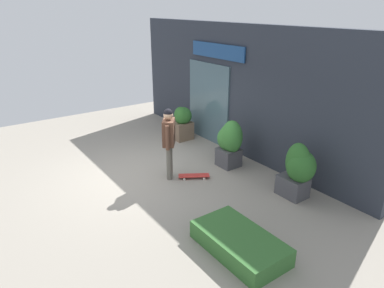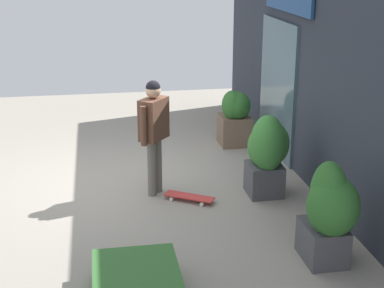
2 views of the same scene
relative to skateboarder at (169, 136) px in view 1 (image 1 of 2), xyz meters
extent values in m
plane|color=gray|center=(-0.53, -0.44, -1.06)|extent=(12.00, 12.00, 0.00)
cube|color=#2D333D|center=(-0.53, 2.49, 0.67)|extent=(8.86, 0.25, 3.47)
cube|color=#47606B|center=(-1.53, 2.34, 0.11)|extent=(1.83, 0.06, 2.35)
cube|color=navy|center=(-1.16, 2.32, 1.65)|extent=(2.21, 0.05, 0.40)
cylinder|color=#666056|center=(-0.06, 0.05, -0.63)|extent=(0.13, 0.13, 0.86)
cylinder|color=#666056|center=(0.06, -0.05, -0.63)|extent=(0.13, 0.13, 0.86)
cube|color=brown|center=(0.00, 0.00, 0.10)|extent=(0.52, 0.49, 0.61)
cylinder|color=brown|center=(-0.22, 0.17, 0.06)|extent=(0.09, 0.09, 0.58)
cylinder|color=brown|center=(0.22, -0.17, 0.06)|extent=(0.09, 0.09, 0.58)
sphere|color=tan|center=(0.00, 0.00, 0.52)|extent=(0.22, 0.22, 0.22)
sphere|color=black|center=(0.00, 0.00, 0.56)|extent=(0.21, 0.21, 0.21)
cube|color=red|center=(0.36, 0.46, -0.99)|extent=(0.56, 0.73, 0.02)
cylinder|color=silver|center=(0.40, 0.72, -1.04)|extent=(0.05, 0.06, 0.05)
cylinder|color=silver|center=(0.58, 0.60, -1.04)|extent=(0.05, 0.06, 0.05)
cylinder|color=silver|center=(0.14, 0.32, -1.04)|extent=(0.05, 0.06, 0.05)
cylinder|color=silver|center=(0.33, 0.20, -1.04)|extent=(0.05, 0.06, 0.05)
cube|color=#47474C|center=(0.30, 1.60, -0.83)|extent=(0.52, 0.50, 0.47)
ellipsoid|color=#387A33|center=(0.25, 1.57, -0.34)|extent=(0.60, 0.45, 0.59)
ellipsoid|color=#387A33|center=(0.25, 1.67, -0.29)|extent=(0.52, 0.60, 0.70)
ellipsoid|color=#387A33|center=(0.40, 1.60, -0.23)|extent=(0.59, 0.50, 0.84)
cube|color=brown|center=(-2.06, 1.72, -0.79)|extent=(0.58, 0.56, 0.55)
ellipsoid|color=#2D6628|center=(-1.97, 1.73, -0.29)|extent=(0.55, 0.49, 0.51)
ellipsoid|color=#2D6628|center=(-1.97, 1.65, -0.28)|extent=(0.49, 0.39, 0.54)
cube|color=#47474C|center=(2.28, 1.72, -0.84)|extent=(0.61, 0.45, 0.45)
ellipsoid|color=#2D6628|center=(2.34, 1.72, -0.25)|extent=(0.56, 0.41, 0.87)
ellipsoid|color=#2D6628|center=(2.42, 1.75, -0.32)|extent=(0.60, 0.60, 0.70)
ellipsoid|color=#2D6628|center=(2.38, 1.71, -0.38)|extent=(0.47, 0.37, 0.54)
cube|color=#33662D|center=(3.00, -0.49, -0.90)|extent=(1.63, 0.90, 0.33)
camera|label=1|loc=(6.49, -3.94, 2.81)|focal=32.71mm
camera|label=2|loc=(7.95, -0.80, 2.41)|focal=53.97mm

